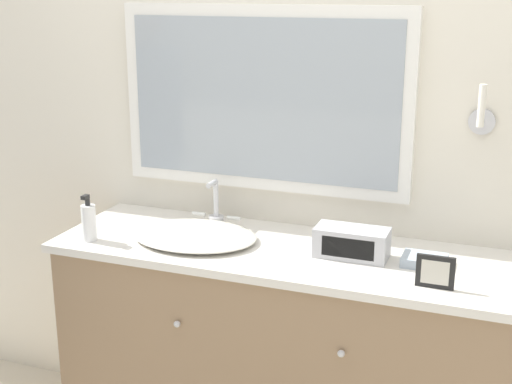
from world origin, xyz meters
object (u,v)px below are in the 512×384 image
Objects in this scene: appliance_box at (352,243)px; picture_frame at (435,272)px; soap_bottle at (89,222)px; sink_basin at (195,234)px.

picture_frame reaches higher than appliance_box.
soap_bottle is at bearing -169.30° from appliance_box.
appliance_box is 2.13× the size of picture_frame.
sink_basin is 1.88× the size of appliance_box.
soap_bottle is 1.49× the size of picture_frame.
sink_basin is 0.89m from picture_frame.
sink_basin is at bearing 171.25° from picture_frame.
soap_bottle reaches higher than picture_frame.
sink_basin is at bearing 22.35° from soap_bottle.
appliance_box is at bearing 151.26° from picture_frame.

